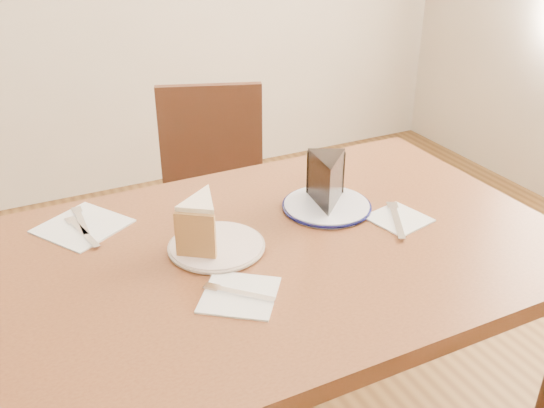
{
  "coord_description": "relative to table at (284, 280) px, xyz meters",
  "views": [
    {
      "loc": [
        -0.52,
        -0.99,
        1.43
      ],
      "look_at": [
        0.01,
        0.09,
        0.8
      ],
      "focal_mm": 40.0,
      "sensor_mm": 36.0,
      "label": 1
    }
  ],
  "objects": [
    {
      "name": "fork_spare",
      "position": [
        -0.37,
        0.28,
        0.1
      ],
      "size": [
        0.02,
        0.14,
        0.0
      ],
      "primitive_type": "cube",
      "rotation": [
        0.0,
        0.0,
        -0.02
      ],
      "color": "silver",
      "rests_on": "napkin_spare"
    },
    {
      "name": "plate_cream",
      "position": [
        -0.14,
        0.04,
        0.1
      ],
      "size": [
        0.2,
        0.2,
        0.01
      ],
      "primitive_type": "cylinder",
      "color": "silver",
      "rests_on": "table"
    },
    {
      "name": "plate_navy",
      "position": [
        0.16,
        0.09,
        0.1
      ],
      "size": [
        0.2,
        0.2,
        0.01
      ],
      "primitive_type": "cylinder",
      "color": "white",
      "rests_on": "table"
    },
    {
      "name": "napkin_cream",
      "position": [
        -0.16,
        -0.13,
        0.1
      ],
      "size": [
        0.19,
        0.19,
        0.0
      ],
      "primitive_type": "cube",
      "rotation": [
        0.0,
        0.0,
        0.93
      ],
      "color": "white",
      "rests_on": "table"
    },
    {
      "name": "carrot_cake",
      "position": [
        -0.16,
        0.06,
        0.16
      ],
      "size": [
        0.13,
        0.14,
        0.1
      ],
      "primitive_type": null,
      "rotation": [
        0.0,
        0.0,
        -0.62
      ],
      "color": "beige",
      "rests_on": "plate_cream"
    },
    {
      "name": "knife_spare",
      "position": [
        -0.38,
        0.23,
        0.1
      ],
      "size": [
        0.04,
        0.16,
        0.0
      ],
      "primitive_type": "cube",
      "rotation": [
        0.0,
        0.0,
        0.19
      ],
      "color": "silver",
      "rests_on": "napkin_spare"
    },
    {
      "name": "fork_cream",
      "position": [
        -0.16,
        -0.13,
        0.1
      ],
      "size": [
        0.11,
        0.11,
        0.0
      ],
      "primitive_type": "cube",
      "rotation": [
        0.0,
        0.0,
        0.78
      ],
      "color": "silver",
      "rests_on": "napkin_cream"
    },
    {
      "name": "table",
      "position": [
        0.0,
        0.0,
        0.0
      ],
      "size": [
        1.2,
        0.8,
        0.75
      ],
      "color": "#4E2815",
      "rests_on": "ground"
    },
    {
      "name": "chair_far",
      "position": [
        0.12,
        0.74,
        -0.18
      ],
      "size": [
        0.54,
        0.54,
        0.85
      ],
      "rotation": [
        0.0,
        0.0,
        2.8
      ],
      "color": "black",
      "rests_on": "ground"
    },
    {
      "name": "napkin_navy",
      "position": [
        0.28,
        -0.03,
        0.1
      ],
      "size": [
        0.14,
        0.14,
        0.0
      ],
      "primitive_type": "cube",
      "rotation": [
        0.0,
        0.0,
        0.22
      ],
      "color": "white",
      "rests_on": "table"
    },
    {
      "name": "knife_navy",
      "position": [
        0.27,
        -0.04,
        0.1
      ],
      "size": [
        0.1,
        0.16,
        0.0
      ],
      "primitive_type": "cube",
      "rotation": [
        0.0,
        0.0,
        -0.51
      ],
      "color": "silver",
      "rests_on": "napkin_navy"
    },
    {
      "name": "chocolate_cake",
      "position": [
        0.16,
        0.09,
        0.16
      ],
      "size": [
        0.14,
        0.15,
        0.11
      ],
      "primitive_type": null,
      "rotation": [
        0.0,
        0.0,
        2.67
      ],
      "color": "black",
      "rests_on": "plate_navy"
    },
    {
      "name": "napkin_spare",
      "position": [
        -0.38,
        0.26,
        0.1
      ],
      "size": [
        0.23,
        0.23,
        0.0
      ],
      "primitive_type": "cube",
      "rotation": [
        0.0,
        0.0,
        0.55
      ],
      "color": "white",
      "rests_on": "table"
    }
  ]
}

